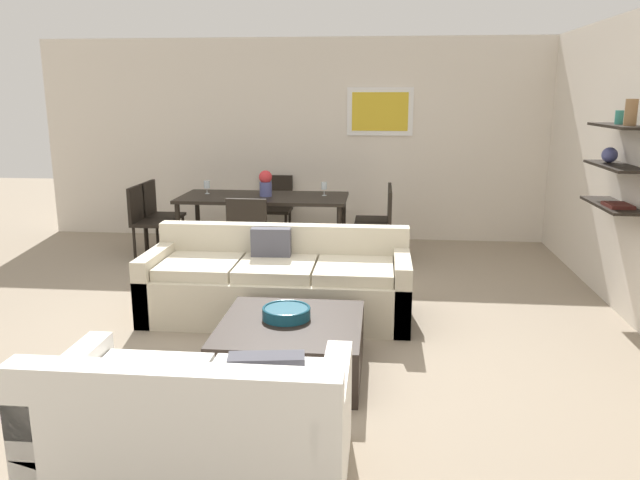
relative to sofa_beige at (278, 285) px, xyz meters
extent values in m
plane|color=gray|center=(0.10, -0.34, -0.29)|extent=(18.00, 18.00, 0.00)
cube|color=silver|center=(0.40, 3.19, 1.06)|extent=(8.40, 0.06, 2.70)
cube|color=white|center=(0.87, 3.15, 1.45)|extent=(0.88, 0.02, 0.63)
cube|color=gold|center=(0.87, 3.13, 1.45)|extent=(0.74, 0.01, 0.50)
cube|color=black|center=(2.96, 0.41, 1.41)|extent=(0.28, 0.90, 0.02)
cube|color=black|center=(2.96, 0.41, 1.06)|extent=(0.28, 0.90, 0.02)
cube|color=black|center=(2.96, 0.41, 0.71)|extent=(0.28, 0.90, 0.02)
cylinder|color=olive|center=(2.96, 0.21, 1.53)|extent=(0.10, 0.10, 0.22)
sphere|color=#4C518C|center=(2.96, 0.59, 1.14)|extent=(0.14, 0.14, 0.14)
cylinder|color=teal|center=(2.96, 0.46, 1.48)|extent=(0.07, 0.07, 0.12)
cube|color=#4C1E19|center=(2.96, 0.26, 0.74)|extent=(0.20, 0.28, 0.03)
cube|color=beige|center=(0.00, -0.04, -0.08)|extent=(2.35, 0.90, 0.42)
cube|color=beige|center=(0.00, 0.33, 0.31)|extent=(2.35, 0.16, 0.36)
cube|color=beige|center=(-1.10, -0.04, 0.01)|extent=(0.14, 0.90, 0.60)
cube|color=beige|center=(1.11, -0.04, 0.01)|extent=(0.14, 0.90, 0.60)
cube|color=beige|center=(-0.69, -0.08, 0.18)|extent=(0.67, 0.70, 0.10)
cube|color=beige|center=(0.00, -0.08, 0.18)|extent=(0.67, 0.70, 0.10)
cube|color=beige|center=(0.69, -0.08, 0.18)|extent=(0.67, 0.70, 0.10)
cube|color=#4C4C56|center=(-0.08, 0.15, 0.31)|extent=(0.36, 0.13, 0.36)
cube|color=white|center=(-0.02, -2.42, -0.08)|extent=(1.56, 0.90, 0.42)
cube|color=white|center=(-0.02, -2.79, 0.31)|extent=(1.56, 0.16, 0.36)
cube|color=white|center=(0.69, -2.42, 0.01)|extent=(0.14, 0.90, 0.60)
cube|color=white|center=(-0.73, -2.42, 0.01)|extent=(0.14, 0.90, 0.60)
cube|color=white|center=(0.30, -2.38, 0.18)|extent=(0.62, 0.70, 0.10)
cube|color=white|center=(-0.34, -2.38, 0.18)|extent=(0.62, 0.70, 0.10)
cube|color=#4C4C56|center=(0.39, -2.61, 0.31)|extent=(0.37, 0.17, 0.36)
cube|color=black|center=(0.28, -1.14, -0.10)|extent=(1.02, 1.05, 0.38)
cylinder|color=navy|center=(0.24, -1.07, 0.13)|extent=(0.35, 0.35, 0.08)
torus|color=navy|center=(0.24, -1.07, 0.16)|extent=(0.35, 0.35, 0.02)
cube|color=black|center=(-0.52, 2.11, 0.44)|extent=(2.04, 0.91, 0.04)
cylinder|color=black|center=(-1.49, 1.71, 0.06)|extent=(0.06, 0.06, 0.71)
cylinder|color=black|center=(0.44, 1.71, 0.06)|extent=(0.06, 0.06, 0.71)
cylinder|color=black|center=(-1.49, 2.51, 0.06)|extent=(0.06, 0.06, 0.71)
cylinder|color=black|center=(0.44, 2.51, 0.06)|extent=(0.06, 0.06, 0.71)
cube|color=black|center=(0.82, 2.32, 0.14)|extent=(0.44, 0.44, 0.04)
cube|color=black|center=(1.02, 2.32, 0.37)|extent=(0.04, 0.44, 0.43)
cylinder|color=black|center=(0.64, 2.50, -0.09)|extent=(0.04, 0.04, 0.41)
cylinder|color=black|center=(0.64, 2.14, -0.09)|extent=(0.04, 0.04, 0.41)
cylinder|color=black|center=(1.00, 2.50, -0.09)|extent=(0.04, 0.04, 0.41)
cylinder|color=black|center=(1.00, 2.14, -0.09)|extent=(0.04, 0.04, 0.41)
cube|color=black|center=(0.82, 1.90, 0.14)|extent=(0.44, 0.44, 0.04)
cube|color=black|center=(1.02, 1.90, 0.37)|extent=(0.04, 0.44, 0.43)
cylinder|color=black|center=(0.64, 2.08, -0.09)|extent=(0.04, 0.04, 0.41)
cylinder|color=black|center=(0.64, 1.72, -0.09)|extent=(0.04, 0.04, 0.41)
cylinder|color=black|center=(1.00, 2.08, -0.09)|extent=(0.04, 0.04, 0.41)
cylinder|color=black|center=(1.00, 1.72, -0.09)|extent=(0.04, 0.04, 0.41)
cube|color=black|center=(-1.87, 2.32, 0.14)|extent=(0.44, 0.44, 0.04)
cube|color=black|center=(-2.07, 2.32, 0.37)|extent=(0.04, 0.44, 0.43)
cylinder|color=black|center=(-1.69, 2.14, -0.09)|extent=(0.04, 0.04, 0.41)
cylinder|color=black|center=(-1.69, 2.50, -0.09)|extent=(0.04, 0.04, 0.41)
cylinder|color=black|center=(-2.05, 2.14, -0.09)|extent=(0.04, 0.04, 0.41)
cylinder|color=black|center=(-2.05, 2.50, -0.09)|extent=(0.04, 0.04, 0.41)
cube|color=black|center=(-0.52, 2.89, 0.14)|extent=(0.44, 0.44, 0.04)
cube|color=black|center=(-0.52, 3.09, 0.37)|extent=(0.44, 0.04, 0.43)
cylinder|color=black|center=(-0.70, 2.71, -0.09)|extent=(0.04, 0.04, 0.41)
cylinder|color=black|center=(-0.34, 2.71, -0.09)|extent=(0.04, 0.04, 0.41)
cylinder|color=black|center=(-0.70, 3.07, -0.09)|extent=(0.04, 0.04, 0.41)
cylinder|color=black|center=(-0.34, 3.07, -0.09)|extent=(0.04, 0.04, 0.41)
cube|color=black|center=(-1.87, 1.90, 0.14)|extent=(0.44, 0.44, 0.04)
cube|color=black|center=(-2.07, 1.90, 0.37)|extent=(0.04, 0.44, 0.43)
cylinder|color=black|center=(-1.69, 1.72, -0.09)|extent=(0.04, 0.04, 0.41)
cylinder|color=black|center=(-1.69, 2.08, -0.09)|extent=(0.04, 0.04, 0.41)
cylinder|color=black|center=(-2.05, 1.72, -0.09)|extent=(0.04, 0.04, 0.41)
cylinder|color=black|center=(-2.05, 2.08, -0.09)|extent=(0.04, 0.04, 0.41)
cube|color=black|center=(-0.52, 1.33, 0.14)|extent=(0.44, 0.44, 0.04)
cube|color=black|center=(-0.52, 1.13, 0.37)|extent=(0.44, 0.04, 0.43)
cylinder|color=black|center=(-0.34, 1.51, -0.09)|extent=(0.04, 0.04, 0.41)
cylinder|color=black|center=(-0.70, 1.51, -0.09)|extent=(0.04, 0.04, 0.41)
cylinder|color=black|center=(-0.34, 1.15, -0.09)|extent=(0.04, 0.04, 0.41)
cylinder|color=black|center=(-0.70, 1.15, -0.09)|extent=(0.04, 0.04, 0.41)
cylinder|color=silver|center=(-1.26, 2.22, 0.46)|extent=(0.06, 0.06, 0.01)
cylinder|color=silver|center=(-1.26, 2.22, 0.50)|extent=(0.01, 0.01, 0.06)
cylinder|color=silver|center=(-1.26, 2.22, 0.57)|extent=(0.08, 0.08, 0.09)
cylinder|color=silver|center=(0.21, 2.22, 0.46)|extent=(0.06, 0.06, 0.01)
cylinder|color=silver|center=(0.21, 2.22, 0.50)|extent=(0.01, 0.01, 0.07)
cylinder|color=silver|center=(0.21, 2.22, 0.58)|extent=(0.07, 0.07, 0.09)
cylinder|color=silver|center=(-0.52, 2.51, 0.46)|extent=(0.06, 0.06, 0.01)
cylinder|color=silver|center=(-0.52, 2.51, 0.50)|extent=(0.01, 0.01, 0.06)
cylinder|color=silver|center=(-0.52, 2.51, 0.56)|extent=(0.06, 0.06, 0.07)
cylinder|color=#4C518C|center=(-0.49, 2.11, 0.55)|extent=(0.15, 0.15, 0.18)
sphere|color=red|center=(-0.49, 2.11, 0.69)|extent=(0.16, 0.16, 0.16)
camera|label=1|loc=(0.90, -5.26, 1.68)|focal=34.66mm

